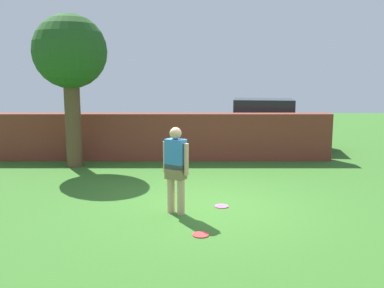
# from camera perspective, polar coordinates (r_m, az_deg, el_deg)

# --- Properties ---
(ground_plane) EXTENTS (40.00, 40.00, 0.00)m
(ground_plane) POSITION_cam_1_polar(r_m,az_deg,el_deg) (8.50, 1.90, -8.27)
(ground_plane) COLOR #336623
(brick_wall) EXTENTS (10.75, 0.50, 1.41)m
(brick_wall) POSITION_cam_1_polar(r_m,az_deg,el_deg) (12.87, -5.41, 0.97)
(brick_wall) COLOR brown
(brick_wall) RESTS_ON ground
(tree) EXTENTS (2.00, 2.00, 4.17)m
(tree) POSITION_cam_1_polar(r_m,az_deg,el_deg) (12.22, -15.88, 11.33)
(tree) COLOR brown
(tree) RESTS_ON ground
(person) EXTENTS (0.48, 0.37, 1.62)m
(person) POSITION_cam_1_polar(r_m,az_deg,el_deg) (7.85, -2.08, -2.98)
(person) COLOR tan
(person) RESTS_ON ground
(car) EXTENTS (4.39, 2.36, 1.72)m
(car) POSITION_cam_1_polar(r_m,az_deg,el_deg) (14.91, 9.55, 2.65)
(car) COLOR black
(car) RESTS_ON ground
(frisbee_pink) EXTENTS (0.27, 0.27, 0.02)m
(frisbee_pink) POSITION_cam_1_polar(r_m,az_deg,el_deg) (8.47, 4.06, -8.29)
(frisbee_pink) COLOR pink
(frisbee_pink) RESTS_ON ground
(frisbee_red) EXTENTS (0.27, 0.27, 0.02)m
(frisbee_red) POSITION_cam_1_polar(r_m,az_deg,el_deg) (7.04, 1.26, -12.03)
(frisbee_red) COLOR red
(frisbee_red) RESTS_ON ground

